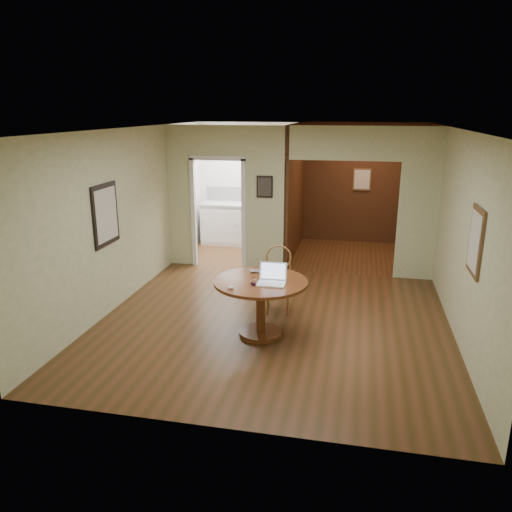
% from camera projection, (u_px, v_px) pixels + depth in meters
% --- Properties ---
extents(floor, '(5.00, 5.00, 0.00)m').
position_uv_depth(floor, '(272.00, 324.00, 7.18)').
color(floor, '#432D13').
rests_on(floor, ground).
extents(room_shell, '(5.20, 7.50, 5.00)m').
position_uv_depth(room_shell, '(277.00, 198.00, 9.81)').
color(room_shell, silver).
rests_on(room_shell, ground).
extents(dining_table, '(1.26, 1.26, 0.79)m').
position_uv_depth(dining_table, '(261.00, 295.00, 6.69)').
color(dining_table, brown).
rests_on(dining_table, ground).
extents(chair, '(0.48, 0.48, 1.01)m').
position_uv_depth(chair, '(278.00, 275.00, 7.53)').
color(chair, '#966335').
rests_on(chair, ground).
extents(open_laptop, '(0.37, 0.32, 0.26)m').
position_uv_depth(open_laptop, '(272.00, 278.00, 6.53)').
color(open_laptop, white).
rests_on(open_laptop, dining_table).
extents(closed_laptop, '(0.39, 0.31, 0.03)m').
position_uv_depth(closed_laptop, '(262.00, 272.00, 6.93)').
color(closed_laptop, '#B0B0B5').
rests_on(closed_laptop, dining_table).
extents(mouse, '(0.11, 0.08, 0.04)m').
position_uv_depth(mouse, '(231.00, 287.00, 6.31)').
color(mouse, white).
rests_on(mouse, dining_table).
extents(wine_glass, '(0.09, 0.09, 0.10)m').
position_uv_depth(wine_glass, '(253.00, 281.00, 6.44)').
color(wine_glass, white).
rests_on(wine_glass, dining_table).
extents(pen, '(0.13, 0.08, 0.01)m').
position_uv_depth(pen, '(258.00, 285.00, 6.45)').
color(pen, '#0B1553').
rests_on(pen, dining_table).
extents(kitchen_cabinet, '(2.06, 0.60, 0.94)m').
position_uv_depth(kitchen_cabinet, '(246.00, 224.00, 11.25)').
color(kitchen_cabinet, white).
rests_on(kitchen_cabinet, ground).
extents(grocery_bag, '(0.35, 0.30, 0.32)m').
position_uv_depth(grocery_bag, '(259.00, 197.00, 11.02)').
color(grocery_bag, beige).
rests_on(grocery_bag, kitchen_cabinet).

